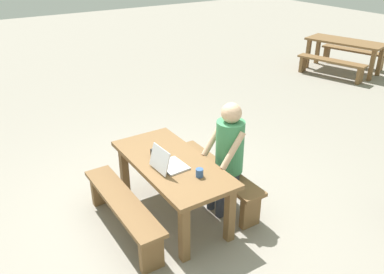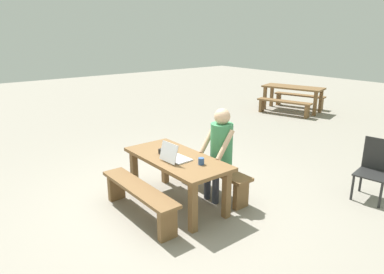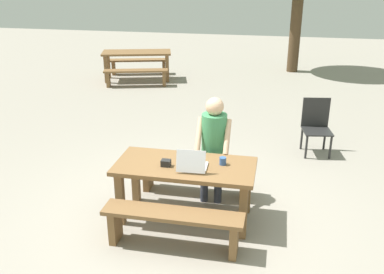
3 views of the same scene
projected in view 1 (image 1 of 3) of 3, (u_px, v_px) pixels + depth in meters
ground_plane at (173, 213)px, 4.75m from camera, size 30.00×30.00×0.00m
picnic_table_front at (172, 170)px, 4.48m from camera, size 1.64×0.77×0.71m
bench_near at (123, 208)px, 4.30m from camera, size 1.52×0.30×0.44m
bench_far at (216, 175)px, 4.91m from camera, size 1.52×0.30×0.44m
laptop at (168, 163)px, 4.27m from camera, size 0.34×0.34×0.27m
small_pouch at (156, 153)px, 4.53m from camera, size 0.11×0.09×0.08m
coffee_mug at (200, 173)px, 4.13m from camera, size 0.08×0.08×0.09m
person_seated at (228, 150)px, 4.50m from camera, size 0.43×0.42×1.36m
picnic_table_mid at (345, 46)px, 9.62m from camera, size 1.92×1.18×0.76m
bench_mid_south at (331, 64)px, 9.33m from camera, size 1.63×0.71×0.42m
bench_mid_north at (353, 54)px, 10.21m from camera, size 1.63×0.71×0.42m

